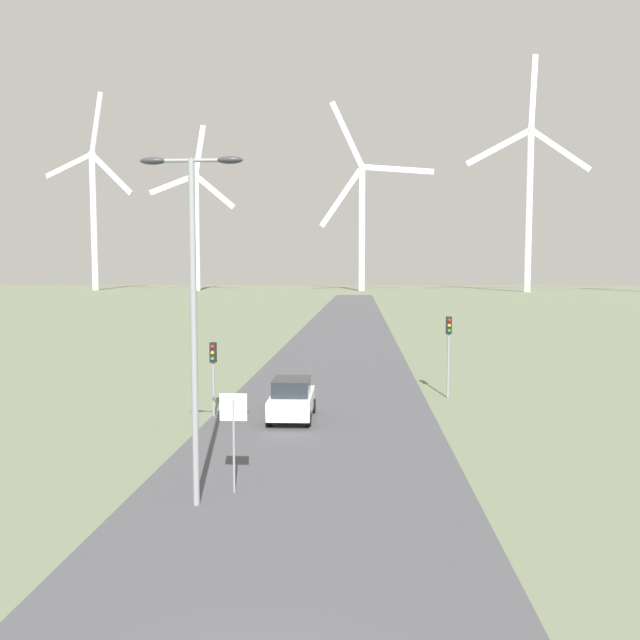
{
  "coord_description": "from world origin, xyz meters",
  "views": [
    {
      "loc": [
        1.62,
        -7.78,
        6.48
      ],
      "look_at": [
        0.0,
        17.49,
        4.52
      ],
      "focal_mm": 35.0,
      "sensor_mm": 36.0,
      "label": 1
    }
  ],
  "objects": [
    {
      "name": "road_surface",
      "position": [
        0.0,
        48.0,
        0.0
      ],
      "size": [
        10.0,
        240.0,
        0.01
      ],
      "color": "#47474C",
      "rests_on": "ground"
    },
    {
      "name": "streetlamp",
      "position": [
        -2.9,
        8.87,
        5.99
      ],
      "size": [
        2.79,
        0.32,
        9.55
      ],
      "color": "gray",
      "rests_on": "ground"
    },
    {
      "name": "stop_sign_near",
      "position": [
        -2.05,
        9.92,
        2.07
      ],
      "size": [
        0.81,
        0.07,
        2.95
      ],
      "color": "gray",
      "rests_on": "ground"
    },
    {
      "name": "traffic_light_post_near_left",
      "position": [
        -4.92,
        19.48,
        2.45
      ],
      "size": [
        0.28,
        0.34,
        3.34
      ],
      "color": "gray",
      "rests_on": "ground"
    },
    {
      "name": "traffic_light_post_near_right",
      "position": [
        6.17,
        24.26,
        3.08
      ],
      "size": [
        0.28,
        0.34,
        4.21
      ],
      "color": "gray",
      "rests_on": "ground"
    },
    {
      "name": "car_approaching",
      "position": [
        -1.35,
        19.11,
        0.91
      ],
      "size": [
        1.88,
        4.13,
        1.83
      ],
      "color": "white",
      "rests_on": "ground"
    },
    {
      "name": "wind_turbine_far_left",
      "position": [
        -93.14,
        210.42,
        29.77
      ],
      "size": [
        36.02,
        10.7,
        69.17
      ],
      "color": "silver",
      "rests_on": "ground"
    },
    {
      "name": "wind_turbine_left",
      "position": [
        -55.14,
        206.87,
        24.68
      ],
      "size": [
        30.02,
        2.6,
        56.66
      ],
      "color": "silver",
      "rests_on": "ground"
    },
    {
      "name": "wind_turbine_center",
      "position": [
        2.14,
        206.01,
        26.85
      ],
      "size": [
        38.4,
        2.75,
        63.88
      ],
      "color": "silver",
      "rests_on": "ground"
    },
    {
      "name": "wind_turbine_right",
      "position": [
        55.82,
        198.84,
        32.06
      ],
      "size": [
        41.13,
        5.82,
        75.14
      ],
      "color": "silver",
      "rests_on": "ground"
    }
  ]
}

